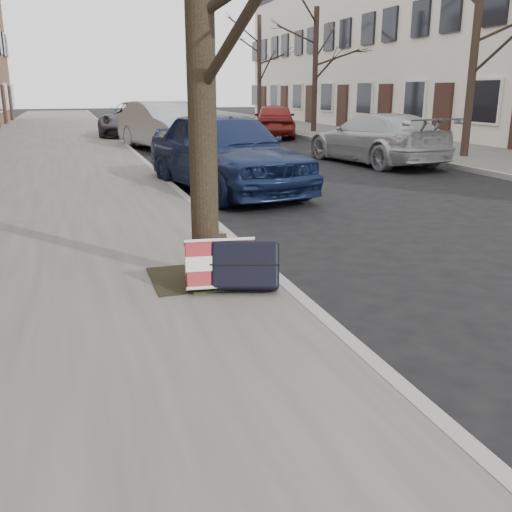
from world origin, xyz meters
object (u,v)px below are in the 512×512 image
object	(u,v)px
suitcase_navy	(245,265)
car_near_front	(226,151)
suitcase_red	(220,265)
car_near_mid	(165,126)

from	to	relation	value
suitcase_navy	car_near_front	distance (m)	5.91
suitcase_red	car_near_front	xyz separation A→B (m)	(1.58, 5.65, 0.40)
car_near_mid	suitcase_navy	bearing A→B (deg)	-110.32
suitcase_navy	car_near_mid	size ratio (longest dim) A/B	0.13
suitcase_red	car_near_mid	xyz separation A→B (m)	(1.76, 13.66, 0.40)
suitcase_red	car_near_front	bearing A→B (deg)	82.41
suitcase_red	suitcase_navy	xyz separation A→B (m)	(0.20, -0.08, 0.00)
suitcase_red	suitcase_navy	size ratio (longest dim) A/B	1.00
suitcase_red	car_near_front	distance (m)	5.88
suitcase_navy	suitcase_red	bearing A→B (deg)	176.01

